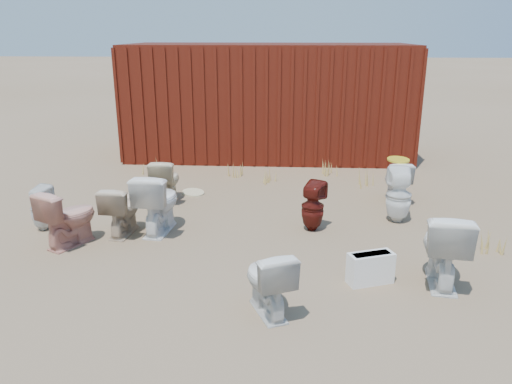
# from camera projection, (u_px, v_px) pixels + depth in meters

# --- Properties ---
(ground) EXTENTS (100.00, 100.00, 0.00)m
(ground) POSITION_uv_depth(u_px,v_px,m) (253.00, 247.00, 6.44)
(ground) COLOR brown
(ground) RESTS_ON ground
(shipping_container) EXTENTS (6.00, 2.40, 2.40)m
(shipping_container) POSITION_uv_depth(u_px,v_px,m) (269.00, 100.00, 11.01)
(shipping_container) COLOR #4F120D
(shipping_container) RESTS_ON ground
(toilet_front_a) EXTENTS (0.56, 0.88, 0.85)m
(toilet_front_a) POSITION_uv_depth(u_px,v_px,m) (158.00, 202.00, 6.81)
(toilet_front_a) COLOR white
(toilet_front_a) RESTS_ON ground
(toilet_front_pink) EXTENTS (0.72, 0.85, 0.76)m
(toilet_front_pink) POSITION_uv_depth(u_px,v_px,m) (69.00, 217.00, 6.40)
(toilet_front_pink) COLOR tan
(toilet_front_pink) RESTS_ON ground
(toilet_front_c) EXTENTS (0.63, 0.78, 0.69)m
(toilet_front_c) POSITION_uv_depth(u_px,v_px,m) (268.00, 281.00, 4.83)
(toilet_front_c) COLOR silver
(toilet_front_c) RESTS_ON ground
(toilet_front_maroon) EXTENTS (0.43, 0.43, 0.69)m
(toilet_front_maroon) POSITION_uv_depth(u_px,v_px,m) (313.00, 206.00, 6.88)
(toilet_front_maroon) COLOR #55140E
(toilet_front_maroon) RESTS_ON ground
(toilet_front_e) EXTENTS (0.59, 0.90, 0.85)m
(toilet_front_e) POSITION_uv_depth(u_px,v_px,m) (444.00, 247.00, 5.39)
(toilet_front_e) COLOR white
(toilet_front_e) RESTS_ON ground
(toilet_back_a) EXTENTS (0.36, 0.36, 0.63)m
(toilet_back_a) POSITION_uv_depth(u_px,v_px,m) (41.00, 208.00, 6.90)
(toilet_back_a) COLOR silver
(toilet_back_a) RESTS_ON ground
(toilet_back_beige_left) EXTENTS (0.45, 0.72, 0.70)m
(toilet_back_beige_left) POSITION_uv_depth(u_px,v_px,m) (122.00, 210.00, 6.75)
(toilet_back_beige_left) COLOR #CAB293
(toilet_back_beige_left) RESTS_ON ground
(toilet_back_beige_right) EXTENTS (0.42, 0.71, 0.71)m
(toilet_back_beige_right) POSITION_uv_depth(u_px,v_px,m) (166.00, 180.00, 8.07)
(toilet_back_beige_right) COLOR beige
(toilet_back_beige_right) RESTS_ON ground
(toilet_back_yellowlid) EXTENTS (0.42, 0.69, 0.68)m
(toilet_back_yellowlid) POSITION_uv_depth(u_px,v_px,m) (396.00, 181.00, 8.08)
(toilet_back_yellowlid) COLOR white
(toilet_back_yellowlid) RESTS_ON ground
(toilet_back_e) EXTENTS (0.37, 0.38, 0.80)m
(toilet_back_e) POSITION_uv_depth(u_px,v_px,m) (399.00, 195.00, 7.18)
(toilet_back_e) COLOR white
(toilet_back_e) RESTS_ON ground
(yellow_lid) EXTENTS (0.35, 0.43, 0.02)m
(yellow_lid) POSITION_uv_depth(u_px,v_px,m) (398.00, 160.00, 7.97)
(yellow_lid) COLOR gold
(yellow_lid) RESTS_ON toilet_back_yellowlid
(loose_tank) EXTENTS (0.54, 0.36, 0.35)m
(loose_tank) POSITION_uv_depth(u_px,v_px,m) (370.00, 268.00, 5.47)
(loose_tank) COLOR white
(loose_tank) RESTS_ON ground
(loose_lid_near) EXTENTS (0.42, 0.52, 0.02)m
(loose_lid_near) POSITION_uv_depth(u_px,v_px,m) (135.00, 196.00, 8.40)
(loose_lid_near) COLOR tan
(loose_lid_near) RESTS_ON ground
(loose_lid_far) EXTENTS (0.56, 0.59, 0.02)m
(loose_lid_far) POSITION_uv_depth(u_px,v_px,m) (193.00, 192.00, 8.57)
(loose_lid_far) COLOR beige
(loose_lid_far) RESTS_ON ground
(weed_clump_a) EXTENTS (0.36, 0.36, 0.31)m
(weed_clump_a) POSITION_uv_depth(u_px,v_px,m) (150.00, 168.00, 9.58)
(weed_clump_a) COLOR #B39447
(weed_clump_a) RESTS_ON ground
(weed_clump_b) EXTENTS (0.32, 0.32, 0.27)m
(weed_clump_b) POSITION_uv_depth(u_px,v_px,m) (268.00, 176.00, 9.12)
(weed_clump_b) COLOR #B39447
(weed_clump_b) RESTS_ON ground
(weed_clump_c) EXTENTS (0.36, 0.36, 0.32)m
(weed_clump_c) POSITION_uv_depth(u_px,v_px,m) (368.00, 178.00, 8.90)
(weed_clump_c) COLOR #B39447
(weed_clump_c) RESTS_ON ground
(weed_clump_d) EXTENTS (0.30, 0.30, 0.26)m
(weed_clump_d) POSITION_uv_depth(u_px,v_px,m) (236.00, 169.00, 9.57)
(weed_clump_d) COLOR #B39447
(weed_clump_d) RESTS_ON ground
(weed_clump_e) EXTENTS (0.34, 0.34, 0.31)m
(weed_clump_e) POSITION_uv_depth(u_px,v_px,m) (331.00, 167.00, 9.64)
(weed_clump_e) COLOR #B39447
(weed_clump_e) RESTS_ON ground
(weed_clump_f) EXTENTS (0.28, 0.28, 0.23)m
(weed_clump_f) POSITION_uv_depth(u_px,v_px,m) (492.00, 243.00, 6.26)
(weed_clump_f) COLOR #B39447
(weed_clump_f) RESTS_ON ground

